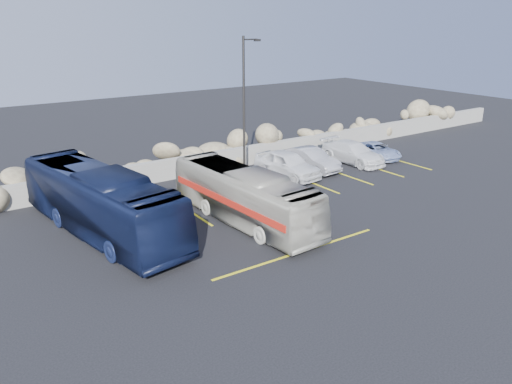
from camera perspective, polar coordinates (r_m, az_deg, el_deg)
ground at (r=20.62m, az=7.43°, el=-6.38°), size 90.00×90.00×0.00m
seawall at (r=29.79m, az=-8.02°, el=2.93°), size 60.00×0.40×1.20m
riprap_pile at (r=30.65m, az=-9.10°, el=4.69°), size 54.00×2.80×2.60m
parking_lines at (r=27.34m, az=6.98°, el=0.18°), size 18.16×9.36×0.01m
lamppost at (r=28.09m, az=-1.30°, el=9.86°), size 1.14×0.18×8.00m
vintage_bus at (r=22.63m, az=-1.35°, el=-0.43°), size 2.65×9.09×2.50m
tour_coach at (r=22.27m, az=-17.32°, el=-1.11°), size 4.12×10.67×2.90m
car_a at (r=29.43m, az=3.60°, el=3.22°), size 2.23×4.65×1.53m
car_b at (r=30.90m, az=6.25°, el=3.74°), size 1.71×4.19×1.35m
car_c at (r=32.90m, az=11.02°, el=4.44°), size 2.06×4.69×1.34m
car_d at (r=34.47m, az=13.62°, el=4.64°), size 1.93×3.76×1.01m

